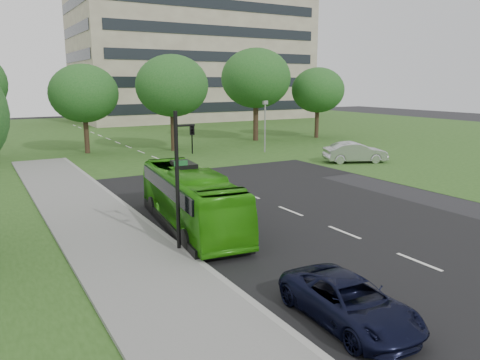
{
  "coord_description": "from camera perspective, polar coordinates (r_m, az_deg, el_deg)",
  "views": [
    {
      "loc": [
        -13.79,
        -16.74,
        6.49
      ],
      "look_at": [
        -2.14,
        3.48,
        1.6
      ],
      "focal_mm": 35.0,
      "sensor_mm": 36.0,
      "label": 1
    }
  ],
  "objects": [
    {
      "name": "tree_park_e",
      "position": [
        56.35,
        9.47,
        10.75
      ],
      "size": [
        6.15,
        6.15,
        8.2
      ],
      "color": "black",
      "rests_on": "ground"
    },
    {
      "name": "tree_park_b",
      "position": [
        45.44,
        -18.52,
        9.97
      ],
      "size": [
        6.2,
        6.2,
        8.14
      ],
      "color": "black",
      "rests_on": "ground"
    },
    {
      "name": "bus",
      "position": [
        21.24,
        -6.04,
        -2.28
      ],
      "size": [
        3.3,
        9.77,
        2.67
      ],
      "primitive_type": "imported",
      "rotation": [
        0.0,
        0.0,
        -0.11
      ],
      "color": "#2F9A10",
      "rests_on": "ground"
    },
    {
      "name": "camera_pole",
      "position": [
        43.94,
        3.07,
        7.41
      ],
      "size": [
        0.46,
        0.42,
        4.82
      ],
      "rotation": [
        0.0,
        0.0,
        -0.23
      ],
      "color": "gray",
      "rests_on": "ground"
    },
    {
      "name": "ground",
      "position": [
        22.64,
        9.16,
        -4.98
      ],
      "size": [
        160.0,
        160.0,
        0.0
      ],
      "primitive_type": "plane",
      "color": "black",
      "rests_on": "ground"
    },
    {
      "name": "office_building",
      "position": [
        86.65,
        -5.73,
        15.76
      ],
      "size": [
        40.1,
        20.1,
        25.0
      ],
      "color": "gray",
      "rests_on": "ground"
    },
    {
      "name": "sedan",
      "position": [
        39.61,
        13.87,
        3.29
      ],
      "size": [
        5.39,
        3.63,
        1.68
      ],
      "primitive_type": "imported",
      "rotation": [
        0.0,
        0.0,
        1.17
      ],
      "color": "#B4B4B9",
      "rests_on": "ground"
    },
    {
      "name": "tree_park_c",
      "position": [
        45.21,
        -8.29,
        11.28
      ],
      "size": [
        6.82,
        6.82,
        9.06
      ],
      "color": "black",
      "rests_on": "ground"
    },
    {
      "name": "street_surfaces",
      "position": [
        42.2,
        -11.08,
        2.81
      ],
      "size": [
        120.0,
        120.0,
        0.15
      ],
      "color": "black",
      "rests_on": "ground"
    },
    {
      "name": "tree_park_d",
      "position": [
        52.91,
        1.96,
        12.28
      ],
      "size": [
        7.71,
        7.71,
        10.2
      ],
      "color": "black",
      "rests_on": "ground"
    },
    {
      "name": "traffic_light",
      "position": [
        17.87,
        -7.19,
        1.14
      ],
      "size": [
        0.88,
        0.26,
        5.45
      ],
      "rotation": [
        0.0,
        0.0,
        -0.27
      ],
      "color": "black",
      "rests_on": "ground"
    },
    {
      "name": "suv",
      "position": [
        13.52,
        13.17,
        -14.22
      ],
      "size": [
        2.26,
        4.56,
        1.24
      ],
      "primitive_type": "imported",
      "rotation": [
        0.0,
        0.0,
        -0.05
      ],
      "color": "black",
      "rests_on": "ground"
    }
  ]
}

